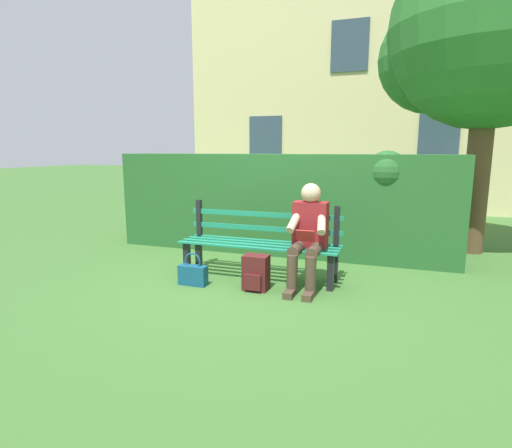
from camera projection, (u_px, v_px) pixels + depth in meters
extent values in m
plane|color=#3D6B2D|center=(259.00, 278.00, 4.95)|extent=(60.00, 60.00, 0.00)
cube|color=black|center=(330.00, 272.00, 4.47)|extent=(0.07, 0.07, 0.41)
cube|color=black|center=(187.00, 258.00, 5.05)|extent=(0.07, 0.07, 0.41)
cube|color=black|center=(335.00, 265.00, 4.77)|extent=(0.07, 0.07, 0.41)
cube|color=black|center=(199.00, 253.00, 5.34)|extent=(0.07, 0.07, 0.41)
cube|color=#1E8460|center=(264.00, 241.00, 5.06)|extent=(1.93, 0.06, 0.02)
cube|color=#1E8460|center=(261.00, 243.00, 4.93)|extent=(1.93, 0.06, 0.02)
cube|color=#1E8460|center=(257.00, 245.00, 4.81)|extent=(1.93, 0.06, 0.02)
cube|color=#1E8460|center=(253.00, 248.00, 4.68)|extent=(1.93, 0.06, 0.02)
cube|color=black|center=(337.00, 226.00, 4.72)|extent=(0.06, 0.06, 0.46)
cube|color=black|center=(199.00, 218.00, 5.30)|extent=(0.06, 0.06, 0.46)
cube|color=#1E8460|center=(264.00, 228.00, 5.03)|extent=(1.93, 0.02, 0.06)
cube|color=#1E8460|center=(264.00, 214.00, 4.99)|extent=(1.93, 0.02, 0.06)
cube|color=maroon|center=(311.00, 225.00, 4.64)|extent=(0.38, 0.22, 0.52)
sphere|color=#D8AD8C|center=(311.00, 193.00, 4.56)|extent=(0.22, 0.22, 0.22)
cylinder|color=#473828|center=(315.00, 250.00, 4.46)|extent=(0.13, 0.42, 0.13)
cylinder|color=#473828|center=(297.00, 249.00, 4.52)|extent=(0.13, 0.42, 0.13)
cylinder|color=#473828|center=(311.00, 276.00, 4.30)|extent=(0.12, 0.12, 0.43)
cylinder|color=#473828|center=(292.00, 275.00, 4.37)|extent=(0.12, 0.12, 0.43)
cube|color=#473828|center=(309.00, 295.00, 4.26)|extent=(0.10, 0.24, 0.07)
cube|color=#473828|center=(290.00, 293.00, 4.33)|extent=(0.10, 0.24, 0.07)
cylinder|color=#D8AD8C|center=(322.00, 222.00, 4.45)|extent=(0.14, 0.32, 0.26)
cylinder|color=#D8AD8C|center=(295.00, 220.00, 4.55)|extent=(0.14, 0.32, 0.26)
cube|color=#B22626|center=(305.00, 236.00, 4.41)|extent=(0.20, 0.07, 0.13)
cube|color=#265B28|center=(279.00, 204.00, 6.09)|extent=(5.02, 0.61, 1.46)
sphere|color=#265B28|center=(387.00, 171.00, 5.42)|extent=(0.55, 0.55, 0.55)
sphere|color=#265B28|center=(204.00, 173.00, 6.47)|extent=(0.49, 0.49, 0.49)
cylinder|color=brown|center=(478.00, 171.00, 6.01)|extent=(0.34, 0.34, 2.43)
sphere|color=#2D702D|center=(491.00, 28.00, 5.66)|extent=(2.77, 2.77, 2.77)
sphere|color=#2D702D|center=(433.00, 59.00, 6.32)|extent=(1.66, 1.66, 1.66)
cube|color=beige|center=(355.00, 88.00, 11.44)|extent=(8.51, 3.05, 6.45)
cube|color=#334756|center=(439.00, 138.00, 9.56)|extent=(0.90, 0.04, 1.20)
cube|color=#334756|center=(265.00, 139.00, 10.95)|extent=(0.90, 0.04, 1.20)
cube|color=#334756|center=(350.00, 46.00, 9.87)|extent=(0.90, 0.04, 1.20)
cube|color=#4C1919|center=(256.00, 272.00, 4.51)|extent=(0.27, 0.19, 0.39)
cube|color=#4C1919|center=(252.00, 282.00, 4.42)|extent=(0.19, 0.04, 0.17)
cylinder|color=#4C1919|center=(266.00, 269.00, 4.58)|extent=(0.04, 0.04, 0.23)
cylinder|color=#4C1919|center=(252.00, 267.00, 4.64)|extent=(0.04, 0.04, 0.23)
cube|color=navy|center=(193.00, 275.00, 4.68)|extent=(0.33, 0.12, 0.23)
torus|color=navy|center=(193.00, 261.00, 4.65)|extent=(0.20, 0.02, 0.20)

